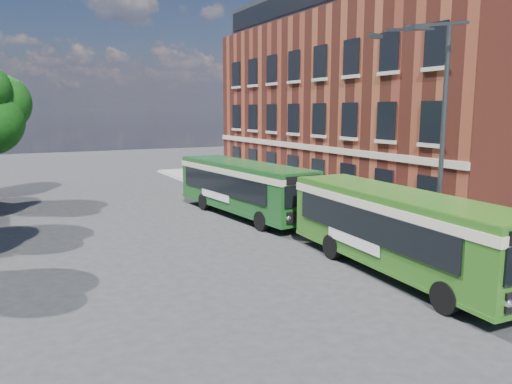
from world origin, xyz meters
TOP-DOWN VIEW (x-y plane):
  - ground at (0.00, 0.00)m, footprint 120.00×120.00m
  - pavement at (7.00, 8.00)m, footprint 6.00×48.00m
  - kerb_line at (3.95, 8.00)m, footprint 0.12×48.00m
  - brick_office at (14.00, 12.00)m, footprint 12.10×26.00m
  - street_lamp at (4.84, -2.00)m, footprint 2.96×2.38m
  - bus_stop_sign at (5.60, -4.20)m, footprint 0.35×0.08m
  - bus_front at (3.16, -2.09)m, footprint 3.09×10.96m
  - bus_rear at (2.57, 9.69)m, footprint 3.62×11.22m
  - pedestrian_a at (5.29, -2.24)m, footprint 0.66×0.50m
  - pedestrian_b at (5.48, 0.00)m, footprint 0.75×0.60m

SIDE VIEW (x-z plane):
  - ground at x=0.00m, z-range 0.00..0.00m
  - kerb_line at x=3.95m, z-range 0.00..0.01m
  - pavement at x=7.00m, z-range 0.00..0.15m
  - pedestrian_b at x=5.48m, z-range 0.15..1.63m
  - pedestrian_a at x=5.29m, z-range 0.15..1.77m
  - bus_stop_sign at x=5.60m, z-range 0.25..2.77m
  - bus_front at x=3.16m, z-range 0.32..3.34m
  - bus_rear at x=2.57m, z-range 0.32..3.34m
  - street_lamp at x=4.84m, z-range 0.29..9.29m
  - brick_office at x=14.00m, z-range -0.13..14.07m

